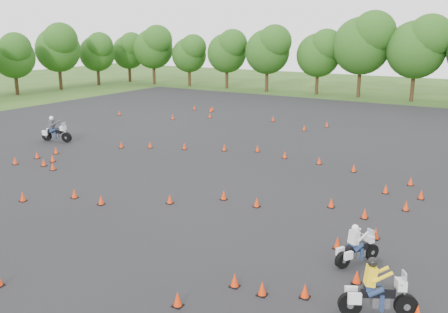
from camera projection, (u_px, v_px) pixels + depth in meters
ground at (182, 197)px, 24.51m from camera, size 140.00×140.00×0.00m
asphalt_pad at (242, 169)px, 29.47m from camera, size 62.00×62.00×0.00m
treeline at (420, 63)px, 50.66m from camera, size 86.94×32.46×10.66m
traffic_cones at (241, 166)px, 29.18m from camera, size 36.27×33.36×0.45m
rider_grey at (56, 129)px, 36.35m from camera, size 2.56×1.28×1.90m
rider_yellow at (380, 289)px, 14.17m from camera, size 2.34×1.69×1.76m
rider_white at (358, 244)px, 17.45m from camera, size 1.46×1.98×1.50m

